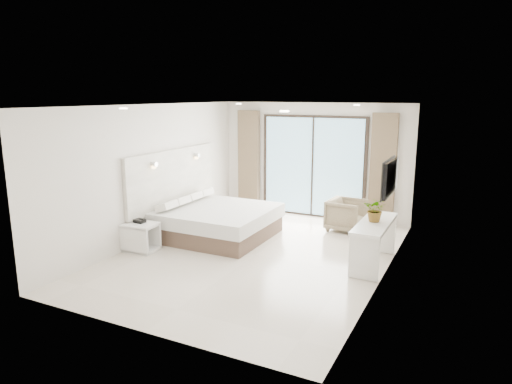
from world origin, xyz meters
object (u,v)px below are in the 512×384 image
Objects in this scene: console_desk at (374,234)px; nightstand at (141,237)px; bed at (216,221)px; armchair at (347,213)px.

nightstand is at bearing -163.52° from console_desk.
console_desk reaches higher than bed.
bed is 3.28m from console_desk.
bed is at bearing 130.34° from armchair.
armchair is (-0.97, 1.80, -0.18)m from console_desk.
nightstand is at bearing -119.70° from bed.
nightstand is 4.24m from console_desk.
console_desk is 2.05m from armchair.
bed is 2.80m from armchair.
console_desk is at bearing 11.47° from nightstand.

